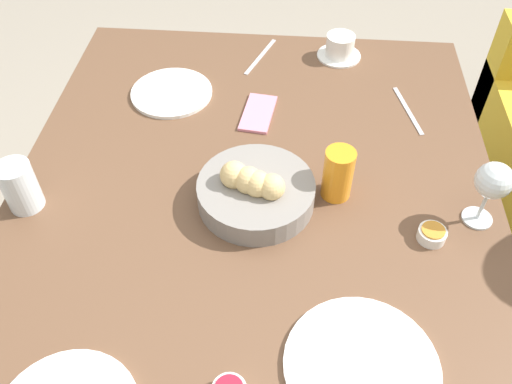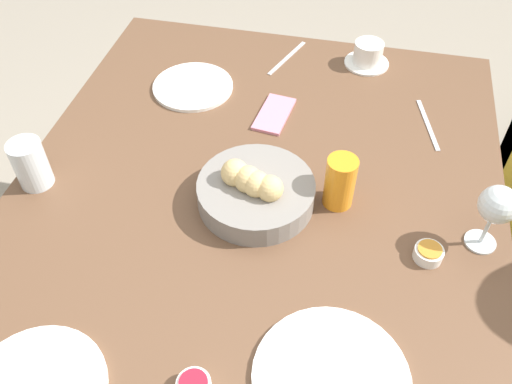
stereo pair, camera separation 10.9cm
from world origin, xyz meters
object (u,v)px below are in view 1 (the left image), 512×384
at_px(bread_basket, 255,191).
at_px(fork_silver, 260,57).
at_px(knife_silver, 408,110).
at_px(plate_near_left, 172,93).
at_px(juice_glass, 338,174).
at_px(water_tumbler, 20,186).
at_px(wine_glass, 493,183).
at_px(jam_bowl_honey, 432,234).
at_px(cell_phone, 258,113).
at_px(coffee_cup, 340,47).
at_px(plate_far_center, 362,366).

height_order(bread_basket, fork_silver, bread_basket).
relative_size(bread_basket, knife_silver, 1.31).
xyz_separation_m(plate_near_left, juice_glass, (0.33, 0.43, 0.06)).
relative_size(water_tumbler, wine_glass, 0.74).
bearing_deg(jam_bowl_honey, cell_phone, -134.05).
bearing_deg(coffee_cup, wine_glass, 25.12).
bearing_deg(coffee_cup, cell_phone, -36.72).
bearing_deg(bread_basket, wine_glass, 88.82).
distance_m(plate_far_center, juice_glass, 0.41).
bearing_deg(cell_phone, jam_bowl_honey, 45.95).
height_order(bread_basket, jam_bowl_honey, bread_basket).
relative_size(water_tumbler, jam_bowl_honey, 1.96).
bearing_deg(plate_near_left, water_tumbler, -29.65).
xyz_separation_m(plate_far_center, wine_glass, (-0.36, 0.26, 0.11)).
distance_m(water_tumbler, jam_bowl_honey, 0.87).
relative_size(plate_near_left, wine_glass, 1.40).
relative_size(jam_bowl_honey, knife_silver, 0.30).
xyz_separation_m(bread_basket, plate_far_center, (0.37, 0.21, -0.03)).
distance_m(plate_near_left, plate_far_center, 0.87).
height_order(wine_glass, coffee_cup, wine_glass).
xyz_separation_m(knife_silver, cell_phone, (0.05, -0.39, 0.00)).
relative_size(plate_near_left, cell_phone, 1.38).
height_order(plate_near_left, plate_far_center, same).
distance_m(wine_glass, jam_bowl_honey, 0.16).
relative_size(knife_silver, cell_phone, 1.23).
bearing_deg(cell_phone, fork_silver, -176.88).
relative_size(jam_bowl_honey, fork_silver, 0.31).
height_order(plate_near_left, jam_bowl_honey, jam_bowl_honey).
bearing_deg(juice_glass, bread_basket, -77.06).
relative_size(plate_near_left, knife_silver, 1.12).
bearing_deg(bread_basket, water_tumbler, -84.35).
distance_m(bread_basket, wine_glass, 0.48).
height_order(water_tumbler, coffee_cup, water_tumbler).
relative_size(bread_basket, coffee_cup, 2.02).
xyz_separation_m(bread_basket, knife_silver, (-0.35, 0.37, -0.03)).
height_order(juice_glass, jam_bowl_honey, juice_glass).
bearing_deg(wine_glass, juice_glass, -99.46).
bearing_deg(jam_bowl_honey, wine_glass, 120.35).
xyz_separation_m(juice_glass, fork_silver, (-0.53, -0.21, -0.06)).
bearing_deg(plate_near_left, fork_silver, 131.48).
bearing_deg(fork_silver, cell_phone, 3.12).
height_order(water_tumbler, wine_glass, wine_glass).
xyz_separation_m(water_tumbler, fork_silver, (-0.62, 0.46, -0.06)).
relative_size(bread_basket, jam_bowl_honey, 4.36).
distance_m(juice_glass, wine_glass, 0.31).
distance_m(bread_basket, juice_glass, 0.18).
height_order(plate_near_left, knife_silver, plate_near_left).
xyz_separation_m(plate_far_center, jam_bowl_honey, (-0.30, 0.16, 0.01)).
height_order(plate_near_left, fork_silver, plate_near_left).
distance_m(juice_glass, fork_silver, 0.57).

